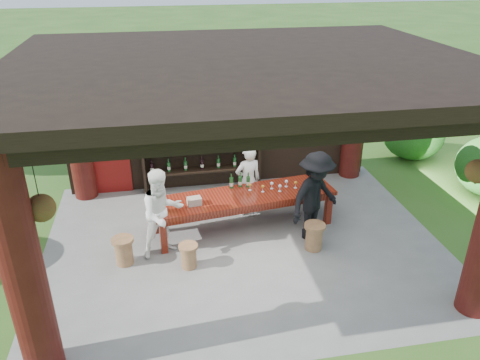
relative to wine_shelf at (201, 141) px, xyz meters
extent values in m
plane|color=#2D5119|center=(0.51, -2.45, -1.18)|extent=(90.00, 90.00, 0.00)
cube|color=slate|center=(0.51, -2.45, -1.23)|extent=(7.40, 5.90, 0.10)
cube|color=black|center=(0.51, 0.30, 0.47)|extent=(7.00, 0.18, 3.30)
cube|color=maroon|center=(-2.09, 0.20, -0.18)|extent=(0.95, 0.06, 2.00)
cylinder|color=#380C0A|center=(-2.64, -4.85, 0.47)|extent=(0.50, 0.50, 3.30)
cylinder|color=#380C0A|center=(-2.64, 0.10, 0.47)|extent=(0.50, 0.50, 3.30)
cylinder|color=#380C0A|center=(3.66, 0.10, 0.47)|extent=(0.50, 0.50, 3.30)
cube|color=black|center=(0.51, -4.85, 1.97)|extent=(6.70, 0.35, 0.35)
cube|color=black|center=(-2.64, -2.45, 1.97)|extent=(0.30, 5.20, 0.30)
cube|color=black|center=(3.66, -2.45, 1.97)|extent=(0.30, 5.20, 0.30)
cube|color=black|center=(0.51, -2.45, 2.22)|extent=(7.50, 6.00, 0.20)
cylinder|color=black|center=(-2.34, -4.65, 1.44)|extent=(0.01, 0.01, 0.75)
cone|color=black|center=(-2.34, -4.65, 0.99)|extent=(0.32, 0.32, 0.18)
sphere|color=#1E5919|center=(-2.34, -4.65, 1.10)|extent=(0.34, 0.34, 0.34)
cone|color=black|center=(3.36, -4.65, 0.99)|extent=(0.32, 0.32, 0.18)
sphere|color=#1E5919|center=(3.36, -4.65, 1.10)|extent=(0.34, 0.34, 0.34)
cube|color=#55140C|center=(0.62, -1.89, -0.47)|extent=(3.67, 1.39, 0.08)
cube|color=#55140C|center=(0.62, -1.89, -0.57)|extent=(3.45, 1.22, 0.12)
cube|color=#55140C|center=(-0.98, -2.47, -0.85)|extent=(0.14, 0.14, 0.67)
cube|color=#55140C|center=(2.32, -2.02, -0.85)|extent=(0.14, 0.14, 0.67)
cube|color=#55140C|center=(-1.08, -1.76, -0.85)|extent=(0.14, 0.14, 0.67)
cube|color=#55140C|center=(2.23, -1.31, -0.85)|extent=(0.14, 0.14, 0.67)
cylinder|color=brown|center=(-0.57, -3.00, -0.98)|extent=(0.27, 0.27, 0.39)
cylinder|color=brown|center=(-0.57, -3.00, -0.76)|extent=(0.34, 0.34, 0.05)
cylinder|color=brown|center=(1.76, -2.85, -0.95)|extent=(0.31, 0.31, 0.46)
cylinder|color=brown|center=(1.76, -2.85, -0.69)|extent=(0.40, 0.40, 0.06)
cylinder|color=brown|center=(-1.69, -2.69, -0.95)|extent=(0.31, 0.31, 0.45)
cylinder|color=brown|center=(-1.69, -2.69, -0.70)|extent=(0.39, 0.39, 0.06)
imported|color=white|center=(0.81, -1.33, -0.42)|extent=(0.61, 0.46, 1.51)
imported|color=white|center=(-0.97, -2.47, -0.35)|extent=(0.99, 0.89, 1.66)
imported|color=black|center=(1.85, -2.51, -0.28)|extent=(1.33, 1.17, 1.79)
cube|color=#BF6672|center=(-0.37, -2.11, -0.36)|extent=(0.28, 0.21, 0.14)
ellipsoid|color=#194C14|center=(5.69, 0.83, -0.60)|extent=(1.60, 1.60, 1.36)
camera|label=1|loc=(-0.89, -9.78, 3.80)|focal=35.00mm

